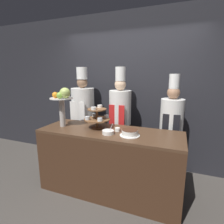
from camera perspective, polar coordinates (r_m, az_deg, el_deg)
ground_plane at (r=2.66m, az=-3.82°, el=-28.11°), size 14.00×14.00×0.00m
wall_back at (r=3.30m, az=5.60°, el=6.64°), size 10.00×0.06×2.80m
buffet_counter at (r=2.65m, az=-0.80°, el=-15.87°), size 2.01×0.68×0.94m
tiered_stand at (r=2.54m, az=-4.90°, el=-1.53°), size 0.38×0.38×0.33m
fruit_pedestal at (r=2.67m, az=-15.90°, el=3.82°), size 0.33×0.33×0.59m
cake_round at (r=2.28m, az=5.83°, el=-6.74°), size 0.26×0.26×0.08m
cup_white at (r=2.44m, az=1.80°, el=-5.74°), size 0.07×0.07×0.05m
serving_bowl_near at (r=2.33m, az=-1.28°, el=-6.59°), size 0.16×0.16×0.15m
chef_left at (r=3.30m, az=-9.37°, el=-0.36°), size 0.42×0.42×1.84m
chef_center_left at (r=3.01m, az=2.62°, el=-1.53°), size 0.37×0.37×1.84m
chef_center_right at (r=2.89m, az=18.74°, el=-4.11°), size 0.35×0.35×1.73m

